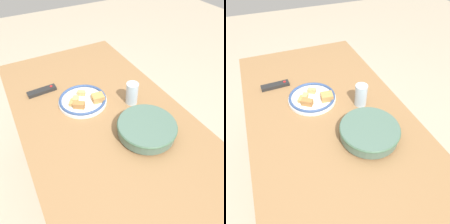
{
  "view_description": "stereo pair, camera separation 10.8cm",
  "coord_description": "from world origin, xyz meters",
  "views": [
    {
      "loc": [
        -0.78,
        0.35,
        1.54
      ],
      "look_at": [
        -0.08,
        -0.04,
        0.79
      ],
      "focal_mm": 35.0,
      "sensor_mm": 36.0,
      "label": 1
    },
    {
      "loc": [
        -0.82,
        0.25,
        1.54
      ],
      "look_at": [
        -0.08,
        -0.04,
        0.79
      ],
      "focal_mm": 35.0,
      "sensor_mm": 36.0,
      "label": 2
    }
  ],
  "objects": [
    {
      "name": "ground_plane",
      "position": [
        0.0,
        0.0,
        0.0
      ],
      "size": [
        8.0,
        8.0,
        0.0
      ],
      "primitive_type": "plane",
      "color": "#B7A88E"
    },
    {
      "name": "dining_table",
      "position": [
        0.0,
        0.0,
        0.67
      ],
      "size": [
        1.44,
        0.82,
        0.76
      ],
      "color": "olive",
      "rests_on": "ground_plane"
    },
    {
      "name": "noodle_bowl",
      "position": [
        -0.25,
        -0.12,
        0.8
      ],
      "size": [
        0.28,
        0.28,
        0.07
      ],
      "color": "#4C6B5B",
      "rests_on": "dining_table"
    },
    {
      "name": "food_plate",
      "position": [
        0.1,
        0.05,
        0.78
      ],
      "size": [
        0.26,
        0.26,
        0.05
      ],
      "color": "white",
      "rests_on": "dining_table"
    },
    {
      "name": "tv_remote",
      "position": [
        0.3,
        0.22,
        0.77
      ],
      "size": [
        0.05,
        0.17,
        0.02
      ],
      "rotation": [
        0.0,
        0.0,
        3.19
      ],
      "color": "black",
      "rests_on": "dining_table"
    },
    {
      "name": "drinking_glass",
      "position": [
        -0.03,
        -0.19,
        0.82
      ],
      "size": [
        0.06,
        0.06,
        0.12
      ],
      "color": "silver",
      "rests_on": "dining_table"
    }
  ]
}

